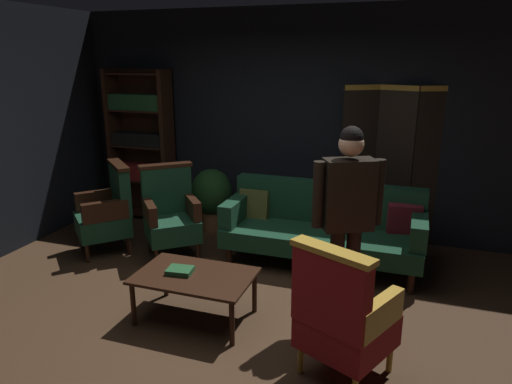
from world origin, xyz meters
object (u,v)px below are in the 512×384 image
folding_screen (394,164)px  armchair_gilt_accent (343,316)px  standing_figure (347,209)px  book_green_cloth (180,271)px  coffee_table (195,279)px  armchair_wing_right (171,214)px  potted_plant (212,195)px  bookshelf (142,143)px  armchair_wing_left (108,211)px  velvet_couch (323,225)px

folding_screen → armchair_gilt_accent: 2.78m
standing_figure → book_green_cloth: standing_figure is taller
coffee_table → armchair_gilt_accent: size_ratio=0.96×
folding_screen → armchair_wing_right: (-2.34, -1.21, -0.50)m
folding_screen → book_green_cloth: 2.92m
coffee_table → potted_plant: size_ratio=1.21×
bookshelf → potted_plant: bearing=-10.3°
folding_screen → coffee_table: size_ratio=1.90×
armchair_wing_left → standing_figure: standing_figure is taller
coffee_table → bookshelf: bearing=130.1°
standing_figure → book_green_cloth: (-1.35, -0.38, -0.58)m
potted_plant → book_green_cloth: bearing=-73.1°
bookshelf → standing_figure: 3.62m
bookshelf → coffee_table: size_ratio=2.05×
armchair_wing_left → standing_figure: 2.95m
velvet_couch → coffee_table: velvet_couch is taller
bookshelf → potted_plant: (1.13, -0.21, -0.59)m
folding_screen → coffee_table: (-1.46, -2.37, -0.61)m
armchair_gilt_accent → armchair_wing_left: 3.24m
armchair_wing_left → potted_plant: 1.33m
armchair_wing_right → bookshelf: bearing=133.3°
standing_figure → coffee_table: bearing=-163.3°
armchair_wing_left → potted_plant: armchair_wing_left is taller
standing_figure → potted_plant: 2.63m
armchair_wing_right → book_green_cloth: (0.74, -1.17, -0.05)m
coffee_table → armchair_wing_left: size_ratio=0.96×
armchair_gilt_accent → potted_plant: (-2.07, 2.39, -0.01)m
velvet_couch → coffee_table: bearing=-118.7°
armchair_wing_left → armchair_wing_right: size_ratio=1.00×
velvet_couch → folding_screen: bearing=53.7°
coffee_table → armchair_wing_left: bearing=147.7°
folding_screen → book_green_cloth: bearing=-123.8°
folding_screen → armchair_wing_right: 2.68m
armchair_gilt_accent → potted_plant: 3.16m
coffee_table → armchair_gilt_accent: (1.32, -0.36, 0.12)m
potted_plant → coffee_table: bearing=-69.7°
armchair_gilt_accent → standing_figure: size_ratio=0.61×
armchair_wing_right → folding_screen: bearing=27.4°
velvet_couch → potted_plant: size_ratio=2.56×
standing_figure → book_green_cloth: 1.52m
coffee_table → armchair_wing_left: 1.91m
folding_screen → potted_plant: 2.30m
bookshelf → potted_plant: bookshelf is taller
armchair_gilt_accent → book_green_cloth: (-1.45, 0.35, -0.05)m
velvet_couch → armchair_gilt_accent: 1.92m
coffee_table → armchair_gilt_accent: armchair_gilt_accent is taller
armchair_wing_right → standing_figure: 2.30m
potted_plant → bookshelf: bearing=169.7°
armchair_wing_right → standing_figure: bearing=-20.9°
velvet_couch → standing_figure: (0.40, -1.13, 0.57)m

